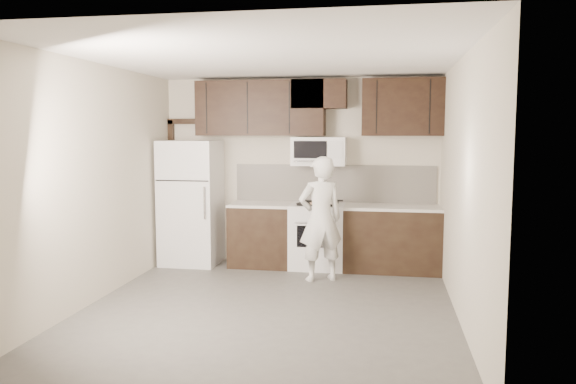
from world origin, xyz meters
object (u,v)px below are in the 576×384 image
(microwave, at_px, (319,151))
(person, at_px, (321,219))
(refrigerator, at_px, (191,203))
(stove, at_px, (318,236))

(microwave, relative_size, person, 0.47)
(microwave, bearing_deg, refrigerator, -174.85)
(person, bearing_deg, stove, -106.72)
(person, bearing_deg, microwave, -108.16)
(stove, height_order, microwave, microwave)
(stove, bearing_deg, person, -80.07)
(stove, bearing_deg, microwave, 90.10)
(refrigerator, bearing_deg, person, -17.73)
(stove, distance_m, microwave, 1.20)
(microwave, relative_size, refrigerator, 0.42)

